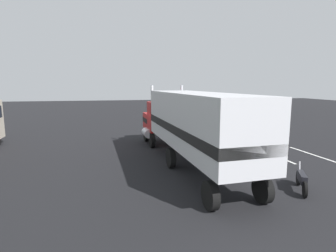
# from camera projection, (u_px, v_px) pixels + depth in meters

# --- Properties ---
(ground_plane) EXTENTS (120.00, 120.00, 0.00)m
(ground_plane) POSITION_uv_depth(u_px,v_px,m) (162.00, 145.00, 20.27)
(ground_plane) COLOR black
(lane_stripe_near) EXTENTS (4.40, 0.25, 0.01)m
(lane_stripe_near) POSITION_uv_depth(u_px,v_px,m) (234.00, 161.00, 16.07)
(lane_stripe_near) COLOR silver
(lane_stripe_near) RESTS_ON ground_plane
(lane_stripe_mid) EXTENTS (4.40, 0.31, 0.01)m
(lane_stripe_mid) POSITION_uv_depth(u_px,v_px,m) (272.00, 155.00, 17.50)
(lane_stripe_mid) COLOR silver
(lane_stripe_mid) RESTS_ON ground_plane
(lane_stripe_far) EXTENTS (4.40, 0.34, 0.01)m
(lane_stripe_far) POSITION_uv_depth(u_px,v_px,m) (313.00, 155.00, 17.45)
(lane_stripe_far) COLOR silver
(lane_stripe_far) RESTS_ON ground_plane
(semi_truck) EXTENTS (14.30, 3.73, 4.50)m
(semi_truck) POSITION_uv_depth(u_px,v_px,m) (189.00, 121.00, 14.82)
(semi_truck) COLOR #B21919
(semi_truck) RESTS_ON ground_plane
(person_bystander) EXTENTS (0.35, 0.47, 1.63)m
(person_bystander) POSITION_uv_depth(u_px,v_px,m) (240.00, 148.00, 15.58)
(person_bystander) COLOR black
(person_bystander) RESTS_ON ground_plane
(motorcycle) EXTENTS (1.91, 1.08, 1.12)m
(motorcycle) POSITION_uv_depth(u_px,v_px,m) (302.00, 180.00, 11.48)
(motorcycle) COLOR black
(motorcycle) RESTS_ON ground_plane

